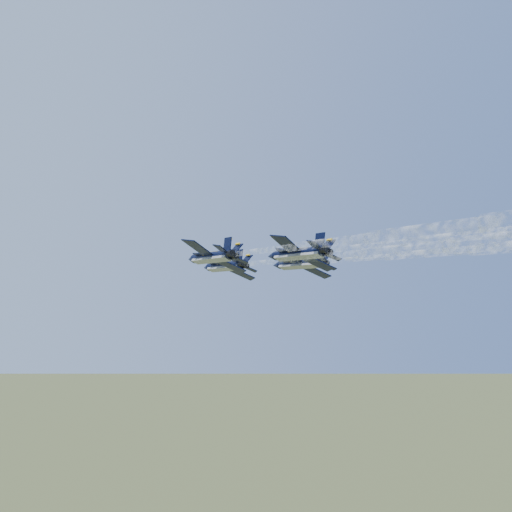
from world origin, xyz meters
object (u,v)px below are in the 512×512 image
jet_slot (298,254)px  jet_right (299,264)px  jet_lead (224,266)px  jet_left (211,257)px

jet_slot → jet_right: bearing=50.8°
jet_lead → jet_slot: (2.49, -24.11, 0.00)m
jet_lead → jet_slot: size_ratio=1.00×
jet_lead → jet_left: same height
jet_left → jet_lead: bearing=50.4°
jet_lead → jet_right: 15.57m
jet_left → jet_slot: bearing=-51.3°
jet_slot → jet_left: bearing=128.7°
jet_left → jet_slot: 15.68m
jet_lead → jet_slot: 24.24m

